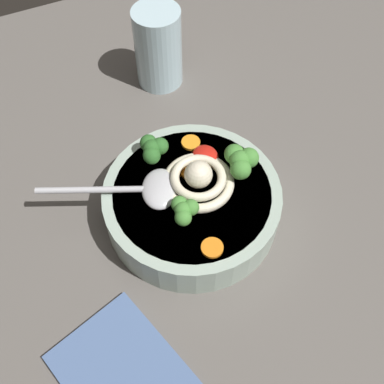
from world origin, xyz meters
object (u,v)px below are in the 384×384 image
object	(u,v)px
drinking_glass	(158,48)
folded_napkin	(122,372)
soup_bowl	(192,203)
soup_spoon	(148,189)
noodle_pile	(196,180)

from	to	relation	value
drinking_glass	folded_napkin	xyz separation A→B (cm)	(-40.27, 21.38, -5.84)
soup_bowl	folded_napkin	xyz separation A→B (cm)	(-15.00, 15.22, -2.28)
folded_napkin	drinking_glass	bearing A→B (deg)	-27.96
soup_bowl	drinking_glass	bearing A→B (deg)	-13.69
soup_spoon	drinking_glass	world-z (taller)	drinking_glass
noodle_pile	folded_napkin	xyz separation A→B (cm)	(-15.61, 16.03, -6.00)
folded_napkin	noodle_pile	bearing A→B (deg)	-45.76
noodle_pile	soup_spoon	size ratio (longest dim) A/B	0.57
soup_spoon	drinking_glass	xyz separation A→B (cm)	(23.13, -10.97, 0.26)
soup_spoon	drinking_glass	size ratio (longest dim) A/B	1.37
soup_bowl	drinking_glass	xyz separation A→B (cm)	(25.27, -6.16, 3.56)
noodle_pile	soup_bowl	bearing A→B (deg)	126.93
drinking_glass	soup_bowl	bearing A→B (deg)	166.31
folded_napkin	soup_bowl	bearing A→B (deg)	-45.42
noodle_pile	soup_spoon	distance (cm)	5.84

